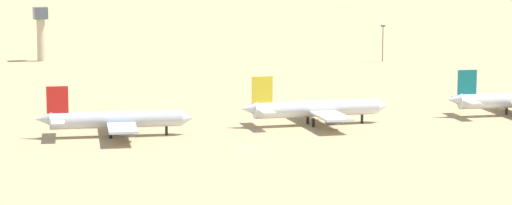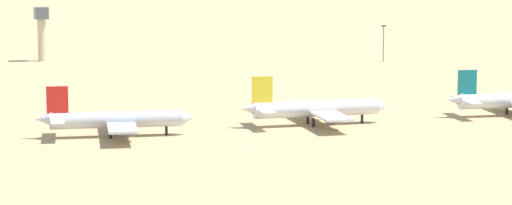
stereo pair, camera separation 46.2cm
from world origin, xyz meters
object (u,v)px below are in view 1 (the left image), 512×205
object	(u,v)px
parked_jet_yellow_4	(315,109)
control_tower	(41,29)
parked_jet_red_3	(115,120)
light_pole_mid	(383,40)

from	to	relation	value
parked_jet_yellow_4	control_tower	size ratio (longest dim) A/B	1.85
parked_jet_red_3	parked_jet_yellow_4	bearing A→B (deg)	9.14
parked_jet_red_3	parked_jet_yellow_4	world-z (taller)	parked_jet_yellow_4
parked_jet_red_3	light_pole_mid	size ratio (longest dim) A/B	2.63
control_tower	light_pole_mid	distance (m)	132.25
parked_jet_yellow_4	light_pole_mid	bearing A→B (deg)	62.35
parked_jet_yellow_4	parked_jet_red_3	bearing A→B (deg)	-175.76
control_tower	light_pole_mid	bearing A→B (deg)	-20.68
control_tower	light_pole_mid	world-z (taller)	control_tower
parked_jet_red_3	control_tower	world-z (taller)	control_tower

